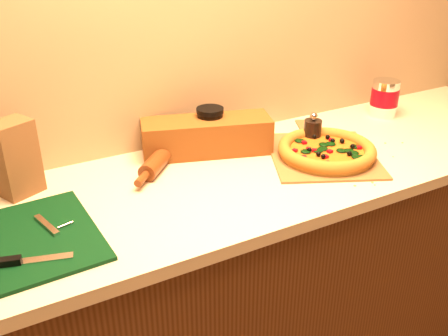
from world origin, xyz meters
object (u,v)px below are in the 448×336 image
dark_jar (210,128)px  pepper_grinder (312,131)px  pizza_peel (321,153)px  rolling_pin (163,155)px  pizza (327,150)px  coffee_canister (385,98)px  cutting_board (40,237)px

dark_jar → pepper_grinder: bearing=-22.0°
pizza_peel → rolling_pin: size_ratio=1.77×
pizza → pizza_peel: bearing=78.9°
pepper_grinder → dark_jar: dark_jar is taller
pizza → coffee_canister: coffee_canister is taller
pizza_peel → rolling_pin: rolling_pin is taller
pizza_peel → pizza: pizza is taller
rolling_pin → cutting_board: bearing=-149.6°
coffee_canister → cutting_board: bearing=-170.3°
pizza → cutting_board: bearing=-178.3°
pizza → dark_jar: (-0.31, 0.27, 0.05)m
rolling_pin → coffee_canister: (0.99, -0.02, 0.05)m
pizza_peel → rolling_pin: bearing=-176.5°
dark_jar → pizza: bearing=-40.5°
pizza → pepper_grinder: (0.04, 0.13, 0.02)m
dark_jar → rolling_pin: bearing=-171.4°
pepper_grinder → coffee_canister: (0.44, 0.09, 0.03)m
dark_jar → coffee_canister: bearing=-3.7°
pizza_peel → pizza: (-0.01, -0.03, 0.03)m
rolling_pin → dark_jar: size_ratio=2.10×
pizza_peel → pizza: bearing=-76.0°
cutting_board → dark_jar: size_ratio=2.56×
pizza_peel → coffee_canister: size_ratio=3.74×
pizza_peel → pepper_grinder: pepper_grinder is taller
rolling_pin → coffee_canister: size_ratio=2.11×
coffee_canister → dark_jar: (-0.79, 0.05, -0.00)m
pizza → dark_jar: bearing=139.5°
pepper_grinder → dark_jar: size_ratio=0.79×
pepper_grinder → dark_jar: (-0.35, 0.14, 0.03)m
cutting_board → pizza_peel: bearing=1.6°
pepper_grinder → rolling_pin: 0.56m
pizza_peel → cutting_board: 0.97m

